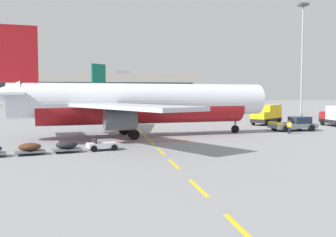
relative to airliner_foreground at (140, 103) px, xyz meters
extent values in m
plane|color=gray|center=(22.59, 13.06, -3.95)|extent=(400.00, 400.00, 0.00)
cube|color=yellow|center=(0.59, -31.94, -3.95)|extent=(0.24, 4.00, 0.01)
cube|color=yellow|center=(0.59, -25.22, -3.95)|extent=(0.24, 4.00, 0.01)
cube|color=yellow|center=(0.59, -18.06, -3.95)|extent=(0.24, 4.00, 0.01)
cube|color=yellow|center=(0.59, -12.06, -3.95)|extent=(0.24, 4.00, 0.01)
cube|color=yellow|center=(0.59, -6.04, -3.95)|extent=(0.24, 4.00, 0.01)
cube|color=yellow|center=(0.59, -0.51, -3.95)|extent=(0.24, 4.00, 0.01)
cube|color=yellow|center=(0.59, 5.49, -3.95)|extent=(0.24, 4.00, 0.01)
cube|color=yellow|center=(0.59, 11.12, -3.95)|extent=(0.24, 4.00, 0.01)
cube|color=yellow|center=(0.59, 18.47, -3.95)|extent=(0.24, 4.00, 0.01)
cube|color=yellow|center=(0.59, 24.63, -3.95)|extent=(0.24, 4.00, 0.01)
cube|color=yellow|center=(0.59, 31.71, -3.95)|extent=(0.24, 4.00, 0.01)
cube|color=yellow|center=(0.59, 38.74, -3.95)|extent=(0.24, 4.00, 0.01)
cube|color=yellow|center=(0.59, 44.49, -3.95)|extent=(0.24, 4.00, 0.01)
cube|color=yellow|center=(0.59, 50.27, -3.95)|extent=(0.24, 4.00, 0.01)
cube|color=yellow|center=(0.59, 56.27, -3.95)|extent=(0.24, 4.00, 0.01)
cube|color=yellow|center=(0.59, 62.24, -3.95)|extent=(0.24, 4.00, 0.01)
cube|color=#B21414|center=(0.59, -4.94, -3.95)|extent=(8.00, 0.40, 0.01)
cylinder|color=silver|center=(0.58, 0.09, 0.35)|extent=(30.33, 8.40, 3.80)
cylinder|color=maroon|center=(0.58, 0.09, -0.69)|extent=(24.75, 7.23, 3.50)
cone|color=silver|center=(15.45, 2.41, 0.35)|extent=(4.03, 4.22, 3.72)
cube|color=#192333|center=(14.41, 2.25, 1.02)|extent=(2.02, 3.06, 0.60)
cube|color=maroon|center=(-13.25, -2.07, 5.25)|extent=(4.40, 1.03, 6.00)
cube|color=silver|center=(-14.44, 0.98, 1.11)|extent=(4.15, 6.82, 0.24)
cube|color=silver|center=(-13.45, -5.34, 1.11)|extent=(4.15, 6.82, 0.24)
cube|color=#B7BCC6|center=(-4.66, 7.88, -0.12)|extent=(7.79, 17.59, 0.36)
cube|color=#B7BCC6|center=(-2.04, -8.92, -0.12)|extent=(12.26, 17.25, 0.36)
cylinder|color=#4C4F54|center=(-4.35, 4.89, -1.57)|extent=(3.49, 2.57, 2.10)
cylinder|color=black|center=(-2.77, 5.13, -1.57)|extent=(0.39, 1.78, 1.79)
cylinder|color=#4C4F54|center=(-2.65, -5.98, -1.57)|extent=(3.49, 2.57, 2.10)
cylinder|color=black|center=(-1.07, -5.73, -1.57)|extent=(0.39, 1.78, 1.79)
cylinder|color=gray|center=(12.34, 1.93, -2.12)|extent=(0.28, 0.28, 2.67)
cylinder|color=black|center=(12.34, 1.93, -3.45)|extent=(1.02, 0.43, 0.99)
cylinder|color=gray|center=(-1.80, 2.35, -2.09)|extent=(0.28, 0.28, 2.61)
cylinder|color=black|center=(-1.85, 2.70, -3.40)|extent=(1.14, 0.52, 1.10)
cylinder|color=black|center=(-1.75, 2.00, -3.40)|extent=(1.14, 0.52, 1.10)
cylinder|color=gray|center=(-1.00, -2.79, -2.09)|extent=(0.28, 0.28, 2.61)
cylinder|color=black|center=(-1.05, -2.44, -3.40)|extent=(1.14, 0.52, 1.10)
cylinder|color=black|center=(-0.94, -3.13, -3.40)|extent=(1.14, 0.52, 1.10)
cube|color=slate|center=(20.93, 3.27, -3.25)|extent=(6.25, 3.39, 0.60)
cube|color=#192333|center=(22.01, 3.38, -2.50)|extent=(2.60, 2.36, 0.90)
cube|color=yellow|center=(18.30, 3.00, -2.83)|extent=(0.95, 2.58, 0.24)
sphere|color=orange|center=(22.01, 3.38, -1.95)|extent=(0.16, 0.16, 0.16)
cylinder|color=black|center=(19.16, 1.68, -3.50)|extent=(0.94, 0.49, 0.90)
cylinder|color=black|center=(18.88, 4.47, -3.50)|extent=(0.94, 0.49, 0.90)
cylinder|color=black|center=(22.98, 2.07, -3.50)|extent=(0.94, 0.49, 0.90)
cylinder|color=black|center=(22.70, 4.85, -3.50)|extent=(0.94, 0.49, 0.90)
cylinder|color=white|center=(4.40, 53.53, 0.14)|extent=(22.71, 22.92, 3.62)
cylinder|color=#0F604C|center=(4.40, 53.53, -0.85)|extent=(18.76, 18.92, 3.33)
cone|color=white|center=(14.47, 63.72, 0.14)|extent=(4.86, 4.86, 3.54)
cone|color=white|center=(-6.14, 42.87, 0.60)|extent=(5.00, 5.00, 3.07)
cube|color=#192333|center=(13.77, 63.01, 0.78)|extent=(3.00, 2.99, 0.57)
cube|color=#0F604C|center=(-4.97, 44.05, 4.81)|extent=(3.19, 3.22, 5.71)
cube|color=white|center=(-7.60, 45.72, 0.87)|extent=(6.47, 6.45, 0.23)
cube|color=white|center=(-3.27, 41.44, 0.87)|extent=(6.47, 6.45, 0.23)
cube|color=#B7BCC6|center=(-4.01, 56.53, -0.31)|extent=(11.21, 16.54, 0.34)
cube|color=#B7BCC6|center=(7.50, 45.15, -0.31)|extent=(16.58, 11.06, 0.34)
cylinder|color=#4C4F54|center=(-2.08, 54.42, -1.69)|extent=(3.56, 3.57, 2.00)
cylinder|color=black|center=(-1.01, 55.50, -1.69)|extent=(1.29, 1.28, 1.70)
cylinder|color=#4C4F54|center=(5.36, 47.06, -1.69)|extent=(3.56, 3.57, 2.00)
cylinder|color=black|center=(6.44, 48.14, -1.69)|extent=(1.29, 1.28, 1.70)
cylinder|color=gray|center=(12.36, 61.59, -2.21)|extent=(0.27, 0.27, 2.54)
cylinder|color=black|center=(12.36, 61.59, -3.48)|extent=(0.85, 0.86, 0.94)
cylinder|color=gray|center=(1.30, 53.92, -2.18)|extent=(0.27, 0.27, 2.48)
cylinder|color=black|center=(1.07, 54.15, -3.43)|extent=(0.97, 0.98, 1.05)
cylinder|color=black|center=(1.54, 53.68, -3.43)|extent=(0.97, 0.98, 1.05)
cylinder|color=gray|center=(4.82, 50.44, -2.18)|extent=(0.27, 0.27, 2.48)
cylinder|color=black|center=(4.59, 50.67, -3.43)|extent=(0.97, 0.98, 1.05)
cylinder|color=black|center=(5.06, 50.20, -3.43)|extent=(0.97, 0.98, 1.05)
cube|color=black|center=(21.84, 13.79, -3.21)|extent=(6.79, 6.49, 0.60)
cube|color=yellow|center=(20.14, 12.23, -2.36)|extent=(3.31, 3.31, 1.10)
cube|color=#192333|center=(19.29, 11.46, -2.26)|extent=(1.34, 1.46, 0.64)
cube|color=yellow|center=(22.57, 14.45, -1.86)|extent=(5.13, 4.98, 2.10)
cylinder|color=black|center=(21.00, 11.40, -3.47)|extent=(0.90, 0.85, 0.96)
cylinder|color=black|center=(19.38, 13.17, -3.47)|extent=(0.90, 0.85, 0.96)
cylinder|color=black|center=(24.31, 14.41, -3.47)|extent=(0.90, 0.85, 0.96)
cylinder|color=black|center=(22.69, 16.19, -3.47)|extent=(0.90, 0.85, 0.96)
cube|color=maroon|center=(31.19, 10.93, -2.36)|extent=(2.44, 2.51, 1.10)
cube|color=#192333|center=(31.26, 12.08, -2.26)|extent=(1.92, 0.17, 0.64)
cylinder|color=black|center=(29.99, 10.93, -3.47)|extent=(0.33, 0.97, 0.96)
cube|color=silver|center=(-4.46, -10.45, -3.49)|extent=(2.87, 2.01, 0.44)
cube|color=black|center=(-5.09, -10.61, -3.09)|extent=(0.40, 1.11, 0.56)
cylinder|color=black|center=(-3.76, -9.54, -3.67)|extent=(0.59, 0.31, 0.56)
cylinder|color=black|center=(-3.40, -10.90, -3.67)|extent=(0.59, 0.31, 0.56)
cylinder|color=black|center=(-5.52, -10.00, -3.67)|extent=(0.59, 0.31, 0.56)
cylinder|color=black|center=(-5.17, -11.35, -3.67)|extent=(0.59, 0.31, 0.56)
cube|color=slate|center=(-7.46, -11.22, -3.67)|extent=(2.70, 2.05, 0.12)
ellipsoid|color=black|center=(-7.46, -11.22, -3.29)|extent=(2.07, 1.62, 0.64)
cylinder|color=black|center=(-7.63, -10.57, -3.73)|extent=(0.46, 0.25, 0.44)
cylinder|color=black|center=(-7.29, -11.88, -3.73)|extent=(0.46, 0.25, 0.44)
cube|color=slate|center=(-10.37, -11.97, -3.67)|extent=(2.70, 2.05, 0.12)
ellipsoid|color=#4C2D19|center=(-10.37, -11.97, -3.29)|extent=(2.07, 1.62, 0.64)
cylinder|color=black|center=(-10.54, -11.32, -3.73)|extent=(0.46, 0.25, 0.44)
cylinder|color=black|center=(-10.20, -12.63, -3.73)|extent=(0.46, 0.25, 0.44)
cylinder|color=#191E38|center=(18.72, -0.22, -3.54)|extent=(0.16, 0.16, 0.82)
cylinder|color=#191E38|center=(18.72, 0.01, -3.54)|extent=(0.16, 0.16, 0.82)
cube|color=orange|center=(18.72, -0.11, -2.83)|extent=(0.48, 0.50, 0.61)
cube|color=silver|center=(18.72, -0.11, -2.79)|extent=(0.50, 0.51, 0.06)
sphere|color=#8C664C|center=(18.72, -0.11, -2.41)|extent=(0.22, 0.22, 0.22)
cylinder|color=orange|center=(18.89, -0.35, -2.79)|extent=(0.09, 0.09, 0.55)
cylinder|color=orange|center=(18.56, 0.13, -2.79)|extent=(0.09, 0.09, 0.55)
cylinder|color=slate|center=(37.79, 32.00, -3.65)|extent=(0.70, 0.70, 0.60)
cylinder|color=#9EA0A5|center=(37.79, 32.00, 7.77)|extent=(0.36, 0.36, 23.44)
cube|color=#3F3F44|center=(37.79, 32.00, 19.74)|extent=(1.80, 1.80, 0.50)
cube|color=#9E998E|center=(-9.16, 120.20, 2.44)|extent=(91.06, 19.14, 12.79)
cube|color=#192333|center=(-9.16, 110.57, 3.08)|extent=(83.78, 0.12, 4.60)
cube|color=gray|center=(4.49, 120.20, 9.64)|extent=(6.00, 5.00, 1.60)
camera|label=1|loc=(-4.54, -45.36, 1.15)|focal=41.66mm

